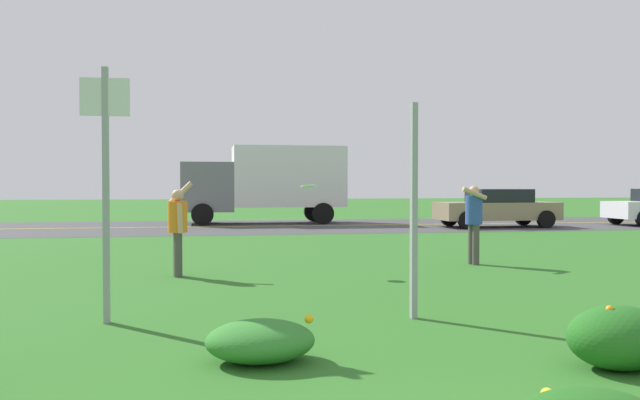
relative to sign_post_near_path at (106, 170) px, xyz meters
name	(u,v)px	position (x,y,z in m)	size (l,w,h in m)	color
ground_plane	(297,261)	(3.08, 5.85, -1.80)	(120.00, 120.00, 0.00)	#2D6B23
highway_strip	(254,226)	(3.08, 17.64, -1.79)	(120.00, 8.85, 0.01)	#424244
highway_center_stripe	(254,226)	(3.08, 17.64, -1.79)	(120.00, 0.16, 0.00)	yellow
daylily_clump_mid_right	(619,337)	(4.72, -2.82, -1.52)	(0.93, 0.77, 0.58)	#23661E
daylily_clump_near_camera	(260,341)	(1.63, -2.02, -1.60)	(1.01, 0.82, 0.43)	#337F2D
sign_post_near_path	(106,170)	(0.00, 0.00, 0.00)	(0.56, 0.10, 3.00)	#93969B
sign_post_by_roadside	(414,211)	(3.64, -0.35, -0.49)	(0.07, 0.10, 2.62)	#93969B
person_thrower_orange_shirt	(178,224)	(0.68, 3.89, -0.88)	(0.45, 0.52, 1.69)	orange
person_catcher_blue_shirt	(474,217)	(6.54, 4.65, -0.84)	(0.55, 0.53, 1.60)	#2D4C9E
frisbee_white	(308,186)	(3.04, 4.05, -0.20)	(0.28, 0.27, 0.09)	white
car_tan_center_left	(497,208)	(12.16, 15.65, -1.06)	(4.50, 2.00, 1.45)	#937F60
box_truck_gray	(267,180)	(3.76, 19.63, 0.01)	(6.70, 2.46, 3.20)	slate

